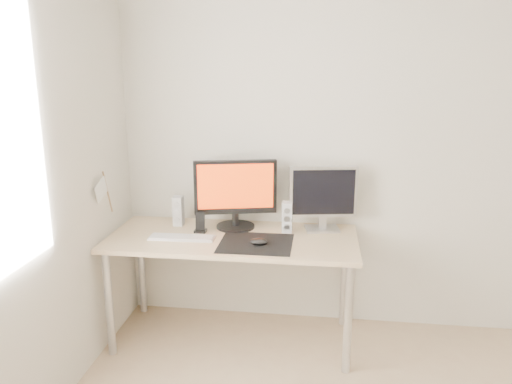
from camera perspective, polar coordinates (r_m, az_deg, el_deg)
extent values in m
plane|color=beige|center=(3.44, 13.83, 4.63)|extent=(3.50, 0.00, 3.50)
cube|color=black|center=(3.11, -0.01, -5.88)|extent=(0.45, 0.40, 0.00)
ellipsoid|color=black|center=(3.07, 0.29, -5.70)|extent=(0.11, 0.07, 0.04)
cube|color=#D1B587|center=(3.24, -2.69, -5.34)|extent=(1.60, 0.70, 0.03)
cylinder|color=silver|center=(3.34, -16.44, -12.15)|extent=(0.05, 0.05, 0.70)
cylinder|color=silver|center=(3.08, 10.48, -14.09)|extent=(0.05, 0.05, 0.70)
cylinder|color=silver|center=(3.82, -12.94, -8.42)|extent=(0.05, 0.05, 0.70)
cylinder|color=silver|center=(3.60, 10.06, -9.71)|extent=(0.05, 0.05, 0.70)
cylinder|color=black|center=(3.40, -2.35, -3.94)|extent=(0.31, 0.31, 0.02)
cylinder|color=black|center=(3.38, -2.36, -2.85)|extent=(0.06, 0.06, 0.12)
cube|color=black|center=(3.32, -2.37, 0.57)|extent=(0.55, 0.17, 0.36)
cube|color=orange|center=(3.29, -2.34, 0.64)|extent=(0.49, 0.12, 0.30)
cube|color=silver|center=(3.38, 7.54, -4.18)|extent=(0.25, 0.20, 0.01)
cube|color=silver|center=(3.37, 7.58, -3.26)|extent=(0.06, 0.05, 0.10)
cube|color=#B6B6B8|center=(3.31, 7.69, 0.05)|extent=(0.45, 0.12, 0.34)
cube|color=black|center=(3.29, 7.76, -0.05)|extent=(0.40, 0.08, 0.30)
cube|color=silver|center=(3.47, -8.86, -2.15)|extent=(0.06, 0.07, 0.20)
cylinder|color=#B9B9BB|center=(3.44, -9.02, -3.23)|extent=(0.04, 0.01, 0.04)
cylinder|color=silver|center=(3.43, -9.05, -2.34)|extent=(0.04, 0.01, 0.04)
cylinder|color=#B6B7B9|center=(3.41, -9.09, -1.45)|extent=(0.04, 0.01, 0.04)
cube|color=white|center=(3.29, 3.59, -2.88)|extent=(0.06, 0.07, 0.20)
cylinder|color=#B7B6B9|center=(3.27, 3.52, -4.02)|extent=(0.04, 0.01, 0.04)
cylinder|color=#BDBDBF|center=(3.25, 3.53, -3.09)|extent=(0.04, 0.01, 0.04)
cylinder|color=#B0B0B2|center=(3.24, 3.55, -2.16)|extent=(0.04, 0.01, 0.04)
cube|color=silver|center=(3.22, -8.47, -5.21)|extent=(0.42, 0.13, 0.01)
cube|color=silver|center=(3.22, -8.47, -5.07)|extent=(0.40, 0.11, 0.01)
cube|color=black|center=(3.33, -6.36, -4.44)|extent=(0.08, 0.07, 0.02)
cube|color=black|center=(3.31, -6.39, -3.31)|extent=(0.06, 0.03, 0.12)
cylinder|color=#A57F54|center=(3.31, -16.60, 0.00)|extent=(0.01, 0.10, 0.29)
cube|color=white|center=(3.22, -17.26, 0.30)|extent=(0.00, 0.19, 0.15)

